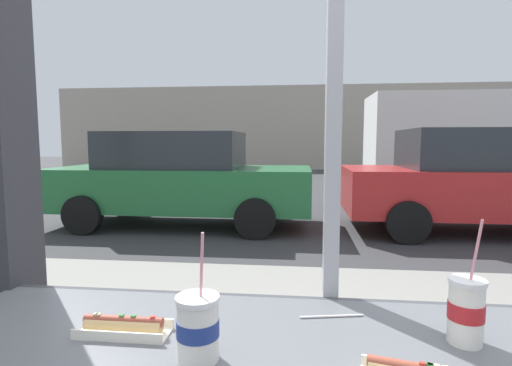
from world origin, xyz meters
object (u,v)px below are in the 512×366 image
hotdog_tray_near (124,326)px  box_truck (491,139)px  soda_cup_left (466,310)px  parked_car_red (477,180)px  soda_cup_right (198,327)px  parked_car_green (180,178)px

hotdog_tray_near → box_truck: bearing=62.0°
soda_cup_left → parked_car_red: parked_car_red is taller
soda_cup_left → parked_car_red: 6.34m
parked_car_red → box_truck: size_ratio=0.60×
hotdog_tray_near → box_truck: (5.96, 11.21, 0.59)m
hotdog_tray_near → soda_cup_right: bearing=-23.7°
hotdog_tray_near → parked_car_green: bearing=105.6°
hotdog_tray_near → box_truck: box_truck is taller
hotdog_tray_near → parked_car_red: size_ratio=0.06×
soda_cup_left → parked_car_green: 6.37m
soda_cup_right → parked_car_green: parked_car_green is taller
parked_car_red → soda_cup_left: bearing=-113.1°
soda_cup_left → soda_cup_right: 0.68m
soda_cup_right → soda_cup_left: bearing=12.9°
parked_car_green → box_truck: box_truck is taller
hotdog_tray_near → parked_car_red: 6.79m
soda_cup_left → box_truck: 12.27m
parked_car_red → hotdog_tray_near: bearing=-119.9°
soda_cup_left → soda_cup_right: bearing=-167.1°
parked_car_red → box_truck: (2.58, 5.33, 0.71)m
soda_cup_left → soda_cup_right: (-0.66, -0.15, -0.01)m
hotdog_tray_near → parked_car_red: bearing=60.1°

